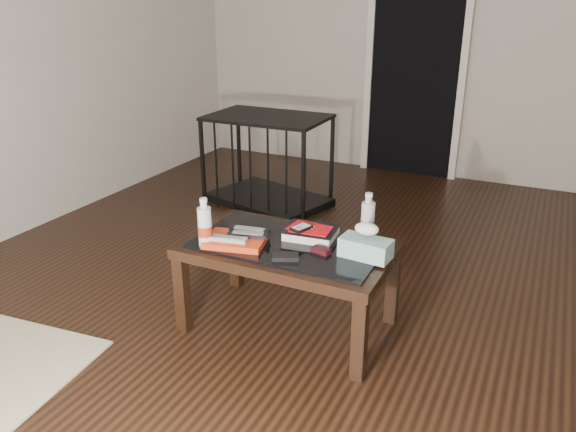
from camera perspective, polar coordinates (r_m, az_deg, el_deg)
name	(u,v)px	position (r m, az deg, el deg)	size (l,w,h in m)	color
ground	(365,299)	(3.18, 7.87, -8.38)	(5.00, 5.00, 0.00)	black
doorway	(416,62)	(5.28, 12.85, 15.05)	(0.90, 0.08, 2.07)	black
coffee_table	(289,254)	(2.74, 0.08, -3.93)	(1.00, 0.60, 0.46)	black
pet_crate	(268,176)	(4.49, -2.01, 4.12)	(1.03, 0.82, 0.71)	black
magazines	(236,240)	(2.71, -5.30, -2.49)	(0.28, 0.21, 0.03)	red
remote_silver	(226,239)	(2.67, -6.27, -2.29)	(0.20, 0.05, 0.02)	#A1A2A6
remote_black_front	(248,234)	(2.71, -4.05, -1.87)	(0.20, 0.05, 0.02)	black
remote_black_back	(250,230)	(2.76, -3.92, -1.43)	(0.20, 0.05, 0.02)	black
textbook	(311,233)	(2.77, 2.34, -1.70)	(0.25, 0.20, 0.05)	black
dvd_mailers	(309,227)	(2.76, 2.13, -1.17)	(0.19, 0.14, 0.01)	red
ipod	(301,228)	(2.73, 1.37, -1.19)	(0.06, 0.10, 0.02)	black
flip_phone	(321,250)	(2.61, 3.37, -3.51)	(0.09, 0.05, 0.02)	black
wallet	(285,257)	(2.55, -0.27, -4.16)	(0.12, 0.07, 0.02)	black
water_bottle_left	(205,222)	(2.67, -8.47, -0.62)	(0.07, 0.07, 0.24)	white
water_bottle_right	(368,216)	(2.73, 8.12, -0.04)	(0.07, 0.07, 0.24)	silver
tissue_box	(366,248)	(2.57, 7.90, -3.24)	(0.23, 0.12, 0.09)	#22707C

